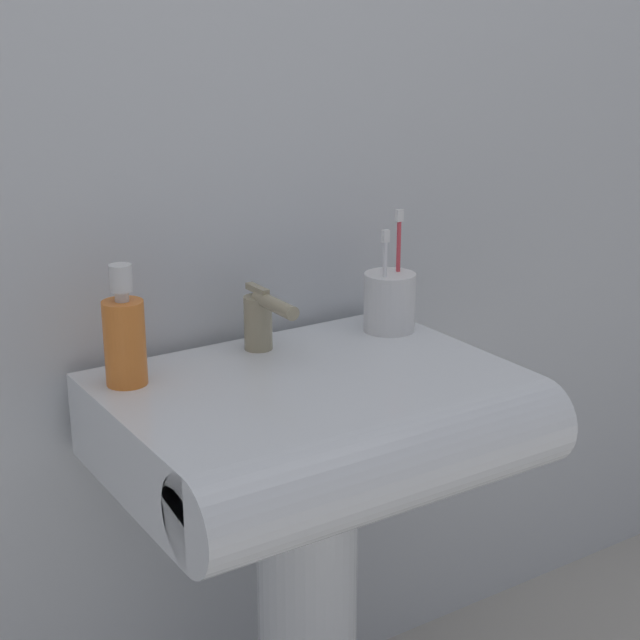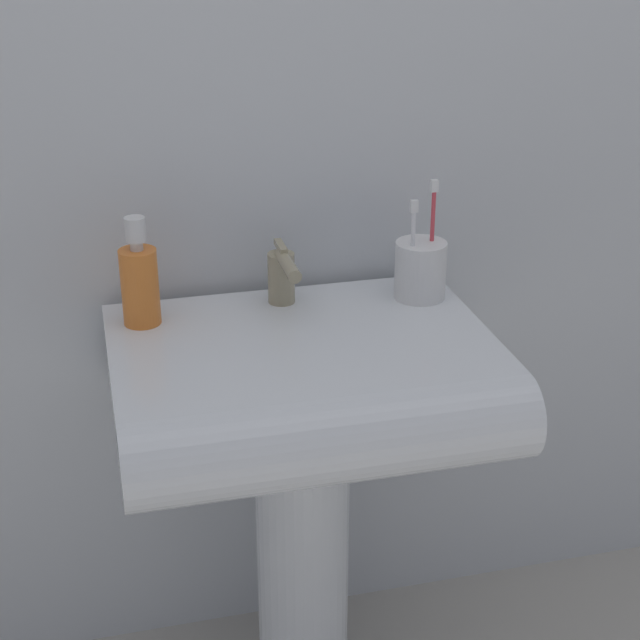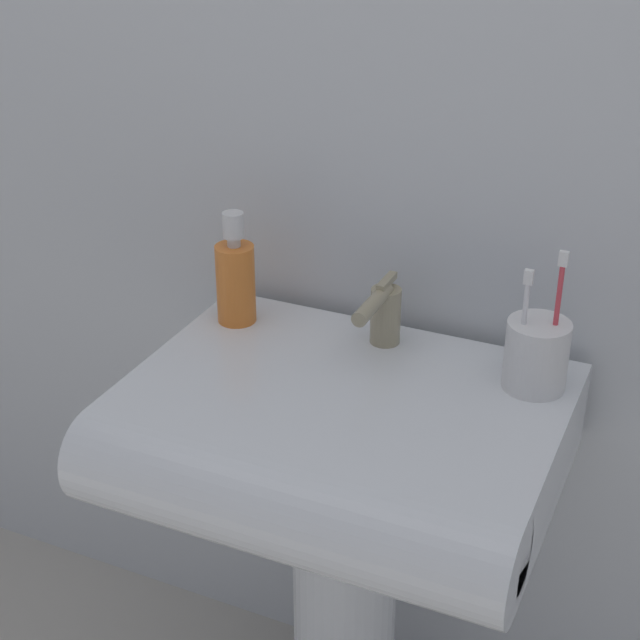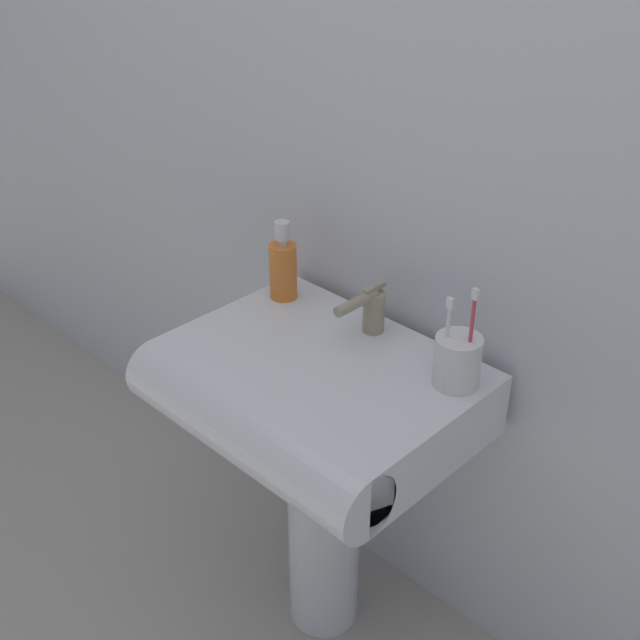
{
  "view_description": "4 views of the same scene",
  "coord_description": "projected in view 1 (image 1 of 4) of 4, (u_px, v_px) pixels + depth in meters",
  "views": [
    {
      "loc": [
        -0.71,
        -1.14,
        1.24
      ],
      "look_at": [
        0.03,
        0.01,
        0.79
      ],
      "focal_mm": 55.0,
      "sensor_mm": 36.0,
      "label": 1
    },
    {
      "loc": [
        -0.3,
        -1.33,
        1.37
      ],
      "look_at": [
        0.03,
        -0.01,
        0.75
      ],
      "focal_mm": 55.0,
      "sensor_mm": 36.0,
      "label": 2
    },
    {
      "loc": [
        0.44,
        -1.06,
        1.41
      ],
      "look_at": [
        -0.03,
        -0.03,
        0.83
      ],
      "focal_mm": 55.0,
      "sensor_mm": 36.0,
      "label": 3
    },
    {
      "loc": [
        0.89,
        -0.93,
        1.56
      ],
      "look_at": [
        -0.01,
        -0.01,
        0.8
      ],
      "focal_mm": 45.0,
      "sensor_mm": 36.0,
      "label": 4
    }
  ],
  "objects": [
    {
      "name": "sink_pedestal",
      "position": [
        307.0,
        622.0,
        1.57
      ],
      "size": [
        0.16,
        0.16,
        0.59
      ],
      "primitive_type": "cylinder",
      "color": "white",
      "rests_on": "ground"
    },
    {
      "name": "toothbrush_cup",
      "position": [
        390.0,
        301.0,
        1.62
      ],
      "size": [
        0.09,
        0.09,
        0.2
      ],
      "color": "white",
      "rests_on": "sink_basin"
    },
    {
      "name": "sink_basin",
      "position": [
        324.0,
        427.0,
        1.42
      ],
      "size": [
        0.59,
        0.46,
        0.13
      ],
      "color": "white",
      "rests_on": "sink_pedestal"
    },
    {
      "name": "wall_back",
      "position": [
        219.0,
        30.0,
        1.48
      ],
      "size": [
        5.0,
        0.05,
        2.4
      ],
      "primitive_type": "cube",
      "color": "silver",
      "rests_on": "ground"
    },
    {
      "name": "faucet",
      "position": [
        263.0,
        318.0,
        1.53
      ],
      "size": [
        0.04,
        0.13,
        0.1
      ],
      "color": "tan",
      "rests_on": "sink_basin"
    },
    {
      "name": "soap_bottle",
      "position": [
        125.0,
        337.0,
        1.39
      ],
      "size": [
        0.06,
        0.06,
        0.18
      ],
      "color": "orange",
      "rests_on": "sink_basin"
    }
  ]
}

